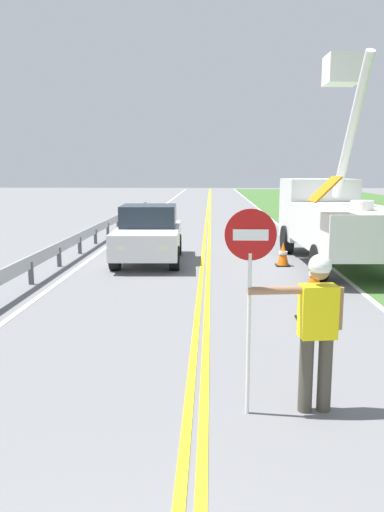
% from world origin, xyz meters
% --- Properties ---
extents(centerline_yellow_left, '(0.11, 110.00, 0.01)m').
position_xyz_m(centerline_yellow_left, '(-0.09, 20.00, 0.01)').
color(centerline_yellow_left, yellow).
rests_on(centerline_yellow_left, ground).
extents(centerline_yellow_right, '(0.11, 110.00, 0.01)m').
position_xyz_m(centerline_yellow_right, '(0.09, 20.00, 0.01)').
color(centerline_yellow_right, yellow).
rests_on(centerline_yellow_right, ground).
extents(edge_line_right, '(0.12, 110.00, 0.01)m').
position_xyz_m(edge_line_right, '(3.60, 20.00, 0.01)').
color(edge_line_right, silver).
rests_on(edge_line_right, ground).
extents(edge_line_left, '(0.12, 110.00, 0.01)m').
position_xyz_m(edge_line_left, '(-3.60, 20.00, 0.01)').
color(edge_line_left, silver).
rests_on(edge_line_left, ground).
extents(flagger_worker, '(1.08, 0.29, 1.83)m').
position_xyz_m(flagger_worker, '(1.35, 4.70, 1.05)').
color(flagger_worker, '#474238').
rests_on(flagger_worker, ground).
extents(stop_sign_paddle, '(0.56, 0.04, 2.33)m').
position_xyz_m(stop_sign_paddle, '(0.58, 4.60, 1.71)').
color(stop_sign_paddle, silver).
rests_on(stop_sign_paddle, ground).
extents(utility_bucket_truck, '(2.67, 6.89, 5.93)m').
position_xyz_m(utility_bucket_truck, '(3.80, 14.23, 1.43)').
color(utility_bucket_truck, silver).
rests_on(utility_bucket_truck, ground).
extents(oncoming_sedan_nearest, '(2.04, 4.17, 1.70)m').
position_xyz_m(oncoming_sedan_nearest, '(-1.72, 14.16, 0.83)').
color(oncoming_sedan_nearest, silver).
rests_on(oncoming_sedan_nearest, ground).
extents(traffic_cone_lead, '(0.40, 0.40, 0.70)m').
position_xyz_m(traffic_cone_lead, '(1.95, 8.28, 0.34)').
color(traffic_cone_lead, orange).
rests_on(traffic_cone_lead, ground).
extents(traffic_cone_mid, '(0.40, 0.40, 0.70)m').
position_xyz_m(traffic_cone_mid, '(2.55, 10.67, 0.34)').
color(traffic_cone_mid, orange).
rests_on(traffic_cone_mid, ground).
extents(traffic_cone_tail, '(0.40, 0.40, 0.70)m').
position_xyz_m(traffic_cone_tail, '(2.25, 13.63, 0.34)').
color(traffic_cone_tail, orange).
rests_on(traffic_cone_tail, ground).
extents(guardrail_left_shoulder, '(0.10, 32.00, 0.71)m').
position_xyz_m(guardrail_left_shoulder, '(-4.20, 16.70, 0.52)').
color(guardrail_left_shoulder, '#9EA0A3').
rests_on(guardrail_left_shoulder, ground).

